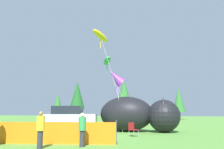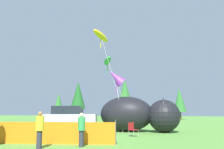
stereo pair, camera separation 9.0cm
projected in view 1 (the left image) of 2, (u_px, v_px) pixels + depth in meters
The scene contains 14 objects.
ground_plane at pixel (88, 136), 16.39m from camera, with size 120.00×120.00×0.00m, color #548C38.
parked_car at pixel (69, 119), 20.15m from camera, with size 4.52×2.58×2.04m.
folding_chair at pixel (133, 128), 16.23m from camera, with size 0.72×0.72×0.90m.
inflatable_cat at pixel (137, 115), 19.89m from camera, with size 6.48×3.06×2.79m.
safety_fence at pixel (36, 133), 12.65m from camera, with size 8.13×1.33×1.21m.
spectator_in_white_shirt at pixel (82, 128), 11.69m from camera, with size 0.34×0.34×1.57m.
spectator_in_green_shirt at pixel (40, 128), 11.14m from camera, with size 0.36×0.36×1.65m.
kite_yellow_hero at pixel (101, 36), 25.02m from camera, with size 3.46×2.75×9.71m.
kite_purple_delta at pixel (116, 78), 19.85m from camera, with size 1.68×1.17×5.05m.
kite_green_fish at pixel (107, 61), 25.90m from camera, with size 3.71×2.85×7.18m.
horizon_tree_east at pixel (124, 94), 53.53m from camera, with size 3.52×3.52×8.40m.
horizon_tree_west at pixel (77, 95), 59.18m from camera, with size 3.56×3.56×8.50m.
horizon_tree_mid at pixel (179, 100), 46.92m from camera, with size 2.44×2.44×5.82m.
horizon_tree_northeast at pixel (58, 103), 56.91m from camera, with size 2.34×2.34×5.57m.
Camera 1 is at (5.32, -16.01, 1.68)m, focal length 40.00 mm.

